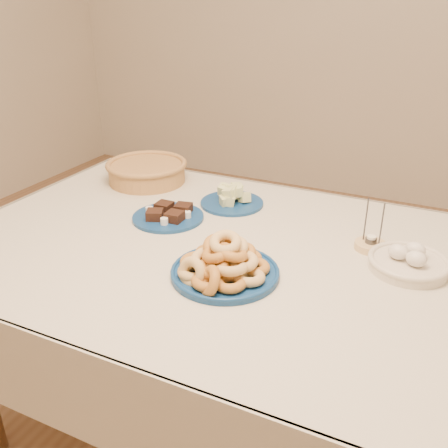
{
  "coord_description": "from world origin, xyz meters",
  "views": [
    {
      "loc": [
        0.54,
        -1.18,
        1.44
      ],
      "look_at": [
        0.0,
        -0.05,
        0.85
      ],
      "focal_mm": 40.0,
      "sensor_mm": 36.0,
      "label": 1
    }
  ],
  "objects_px": {
    "dining_table": "(231,279)",
    "brownie_plate": "(168,215)",
    "melon_plate": "(232,198)",
    "candle_holder": "(370,245)",
    "wicker_basket": "(147,171)",
    "donut_platter": "(223,265)",
    "egg_bowl": "(409,262)"
  },
  "relations": [
    {
      "from": "dining_table",
      "to": "brownie_plate",
      "type": "relative_size",
      "value": 5.6
    },
    {
      "from": "melon_plate",
      "to": "candle_holder",
      "type": "height_order",
      "value": "candle_holder"
    },
    {
      "from": "brownie_plate",
      "to": "wicker_basket",
      "type": "relative_size",
      "value": 0.93
    },
    {
      "from": "melon_plate",
      "to": "wicker_basket",
      "type": "distance_m",
      "value": 0.4
    },
    {
      "from": "dining_table",
      "to": "wicker_basket",
      "type": "relative_size",
      "value": 5.23
    },
    {
      "from": "melon_plate",
      "to": "brownie_plate",
      "type": "bearing_deg",
      "value": -124.77
    },
    {
      "from": "donut_platter",
      "to": "candle_holder",
      "type": "bearing_deg",
      "value": 45.42
    },
    {
      "from": "melon_plate",
      "to": "egg_bowl",
      "type": "xyz_separation_m",
      "value": [
        0.62,
        -0.2,
        -0.0
      ]
    },
    {
      "from": "dining_table",
      "to": "candle_holder",
      "type": "relative_size",
      "value": 11.19
    },
    {
      "from": "dining_table",
      "to": "melon_plate",
      "type": "relative_size",
      "value": 6.99
    },
    {
      "from": "candle_holder",
      "to": "egg_bowl",
      "type": "relative_size",
      "value": 0.61
    },
    {
      "from": "donut_platter",
      "to": "brownie_plate",
      "type": "bearing_deg",
      "value": 142.06
    },
    {
      "from": "melon_plate",
      "to": "candle_holder",
      "type": "relative_size",
      "value": 1.6
    },
    {
      "from": "donut_platter",
      "to": "melon_plate",
      "type": "xyz_separation_m",
      "value": [
        -0.18,
        0.45,
        -0.01
      ]
    },
    {
      "from": "donut_platter",
      "to": "wicker_basket",
      "type": "relative_size",
      "value": 1.17
    },
    {
      "from": "donut_platter",
      "to": "candle_holder",
      "type": "relative_size",
      "value": 2.5
    },
    {
      "from": "melon_plate",
      "to": "brownie_plate",
      "type": "relative_size",
      "value": 0.8
    },
    {
      "from": "dining_table",
      "to": "wicker_basket",
      "type": "distance_m",
      "value": 0.66
    },
    {
      "from": "brownie_plate",
      "to": "candle_holder",
      "type": "bearing_deg",
      "value": 6.51
    },
    {
      "from": "dining_table",
      "to": "candle_holder",
      "type": "distance_m",
      "value": 0.42
    },
    {
      "from": "melon_plate",
      "to": "wicker_basket",
      "type": "bearing_deg",
      "value": 170.52
    },
    {
      "from": "melon_plate",
      "to": "egg_bowl",
      "type": "relative_size",
      "value": 0.97
    },
    {
      "from": "brownie_plate",
      "to": "egg_bowl",
      "type": "relative_size",
      "value": 1.22
    },
    {
      "from": "donut_platter",
      "to": "egg_bowl",
      "type": "height_order",
      "value": "donut_platter"
    },
    {
      "from": "donut_platter",
      "to": "egg_bowl",
      "type": "distance_m",
      "value": 0.5
    },
    {
      "from": "dining_table",
      "to": "donut_platter",
      "type": "distance_m",
      "value": 0.21
    },
    {
      "from": "egg_bowl",
      "to": "brownie_plate",
      "type": "bearing_deg",
      "value": 179.89
    },
    {
      "from": "melon_plate",
      "to": "candle_holder",
      "type": "xyz_separation_m",
      "value": [
        0.5,
        -0.13,
        -0.01
      ]
    },
    {
      "from": "melon_plate",
      "to": "candle_holder",
      "type": "distance_m",
      "value": 0.52
    },
    {
      "from": "melon_plate",
      "to": "egg_bowl",
      "type": "height_order",
      "value": "melon_plate"
    },
    {
      "from": "dining_table",
      "to": "brownie_plate",
      "type": "bearing_deg",
      "value": 160.4
    },
    {
      "from": "melon_plate",
      "to": "egg_bowl",
      "type": "bearing_deg",
      "value": -18.09
    }
  ]
}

